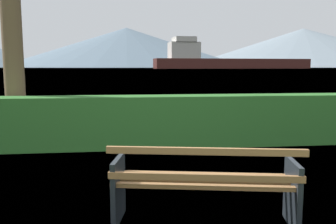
% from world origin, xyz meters
% --- Properties ---
extents(ground_plane, '(1400.00, 1400.00, 0.00)m').
position_xyz_m(ground_plane, '(0.00, 0.00, 0.00)').
color(ground_plane, '#4C6B33').
extents(water_surface, '(620.00, 620.00, 0.00)m').
position_xyz_m(water_surface, '(0.00, 308.28, 0.00)').
color(water_surface, slate).
rests_on(water_surface, ground_plane).
extents(park_bench, '(1.94, 0.91, 0.87)m').
position_xyz_m(park_bench, '(-0.01, -0.06, 0.43)').
color(park_bench, olive).
rests_on(park_bench, ground_plane).
extents(hedge_row, '(7.73, 0.64, 1.03)m').
position_xyz_m(hedge_row, '(0.00, 3.54, 0.52)').
color(hedge_row, '#2D6B28').
rests_on(hedge_row, ground_plane).
extents(cargo_ship_large, '(109.87, 24.23, 20.79)m').
position_xyz_m(cargo_ship_large, '(63.75, 232.16, 5.81)').
color(cargo_ship_large, '#471E19').
rests_on(cargo_ship_large, water_surface).
extents(distant_hills, '(1005.59, 418.61, 82.87)m').
position_xyz_m(distant_hills, '(-7.30, 563.52, 35.45)').
color(distant_hills, slate).
rests_on(distant_hills, ground_plane).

